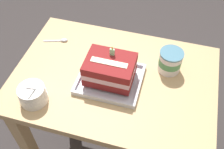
# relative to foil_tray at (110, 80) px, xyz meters

# --- Properties ---
(ground_plane) EXTENTS (8.00, 8.00, 0.00)m
(ground_plane) POSITION_rel_foil_tray_xyz_m (0.01, 0.03, -0.74)
(ground_plane) COLOR #383333
(dining_table) EXTENTS (0.92, 0.65, 0.74)m
(dining_table) POSITION_rel_foil_tray_xyz_m (0.01, 0.03, -0.14)
(dining_table) COLOR tan
(dining_table) RESTS_ON ground_plane
(foil_tray) EXTENTS (0.28, 0.24, 0.02)m
(foil_tray) POSITION_rel_foil_tray_xyz_m (0.00, 0.00, 0.00)
(foil_tray) COLOR silver
(foil_tray) RESTS_ON dining_table
(birthday_cake) EXTENTS (0.21, 0.16, 0.15)m
(birthday_cake) POSITION_rel_foil_tray_xyz_m (0.00, 0.00, 0.07)
(birthday_cake) COLOR maroon
(birthday_cake) RESTS_ON foil_tray
(bowl_stack) EXTENTS (0.12, 0.12, 0.12)m
(bowl_stack) POSITION_rel_foil_tray_xyz_m (-0.28, -0.19, 0.03)
(bowl_stack) COLOR white
(bowl_stack) RESTS_ON dining_table
(ice_cream_tub) EXTENTS (0.11, 0.11, 0.11)m
(ice_cream_tub) POSITION_rel_foil_tray_xyz_m (0.24, 0.14, 0.05)
(ice_cream_tub) COLOR white
(ice_cream_tub) RESTS_ON dining_table
(serving_spoon_near_tray) EXTENTS (0.12, 0.05, 0.01)m
(serving_spoon_near_tray) POSITION_rel_foil_tray_xyz_m (-0.31, 0.19, -0.00)
(serving_spoon_near_tray) COLOR silver
(serving_spoon_near_tray) RESTS_ON dining_table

